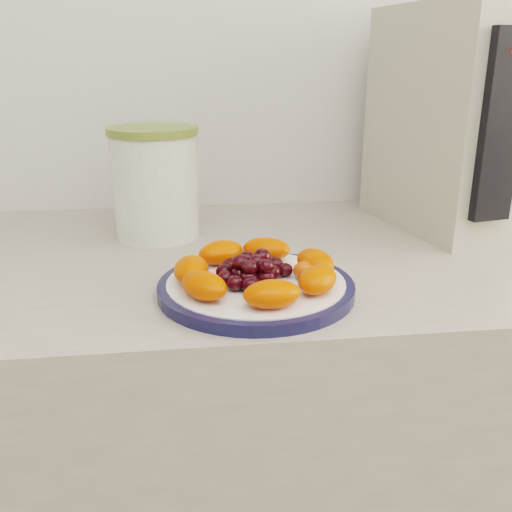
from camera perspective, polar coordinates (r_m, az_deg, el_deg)
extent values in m
cube|color=#B0A493|center=(1.12, 4.60, -21.71)|extent=(3.50, 0.60, 0.90)
cube|color=#917B50|center=(1.14, 4.55, -22.86)|extent=(3.48, 0.58, 0.84)
cylinder|color=#14173A|center=(0.72, 0.00, -3.21)|extent=(0.25, 0.25, 0.01)
cylinder|color=white|center=(0.72, 0.00, -3.13)|extent=(0.22, 0.22, 0.02)
cylinder|color=#536922|center=(0.95, -10.00, 6.86)|extent=(0.16, 0.16, 0.17)
cylinder|color=olive|center=(0.93, -10.33, 12.23)|extent=(0.17, 0.17, 0.01)
cube|color=#B9B19D|center=(1.05, 19.89, 12.69)|extent=(0.26, 0.33, 0.36)
cube|color=black|center=(0.90, 23.19, 11.73)|extent=(0.07, 0.03, 0.27)
ellipsoid|color=#EB3400|center=(0.74, 5.93, -0.59)|extent=(0.06, 0.07, 0.03)
ellipsoid|color=#EB3400|center=(0.78, 1.04, 0.71)|extent=(0.08, 0.06, 0.03)
ellipsoid|color=#EB3400|center=(0.77, -3.55, 0.37)|extent=(0.08, 0.07, 0.03)
ellipsoid|color=#EB3400|center=(0.71, -6.51, -1.36)|extent=(0.05, 0.07, 0.03)
ellipsoid|color=#EB3400|center=(0.66, -5.20, -2.97)|extent=(0.07, 0.08, 0.03)
ellipsoid|color=#EB3400|center=(0.64, 1.61, -3.81)|extent=(0.07, 0.05, 0.03)
ellipsoid|color=#EB3400|center=(0.68, 6.16, -2.34)|extent=(0.07, 0.08, 0.03)
ellipsoid|color=black|center=(0.71, 0.00, -1.79)|extent=(0.02, 0.02, 0.02)
ellipsoid|color=black|center=(0.71, 1.65, -1.68)|extent=(0.02, 0.02, 0.02)
ellipsoid|color=black|center=(0.73, 0.62, -1.23)|extent=(0.02, 0.02, 0.02)
ellipsoid|color=black|center=(0.73, -0.99, -1.33)|extent=(0.02, 0.02, 0.02)
ellipsoid|color=black|center=(0.71, -1.66, -1.80)|extent=(0.02, 0.02, 0.02)
ellipsoid|color=black|center=(0.69, -0.66, -2.28)|extent=(0.02, 0.02, 0.02)
ellipsoid|color=black|center=(0.69, 1.04, -2.19)|extent=(0.02, 0.02, 0.02)
ellipsoid|color=black|center=(0.73, 2.93, -1.39)|extent=(0.02, 0.02, 0.02)
ellipsoid|color=black|center=(0.74, 1.90, -0.86)|extent=(0.02, 0.02, 0.02)
ellipsoid|color=black|center=(0.75, 0.40, -0.66)|extent=(0.02, 0.02, 0.02)
ellipsoid|color=black|center=(0.75, -1.18, -0.80)|extent=(0.02, 0.02, 0.02)
ellipsoid|color=black|center=(0.73, -2.49, -1.00)|extent=(0.02, 0.02, 0.02)
ellipsoid|color=black|center=(0.72, -3.19, -1.59)|extent=(0.02, 0.02, 0.02)
ellipsoid|color=black|center=(0.70, -3.06, -2.24)|extent=(0.02, 0.02, 0.02)
ellipsoid|color=black|center=(0.68, -2.06, -2.72)|extent=(0.02, 0.02, 0.02)
ellipsoid|color=black|center=(0.67, -0.45, -2.94)|extent=(0.02, 0.02, 0.02)
ellipsoid|color=black|center=(0.70, 0.00, -0.63)|extent=(0.02, 0.02, 0.02)
ellipsoid|color=black|center=(0.72, 0.59, -0.12)|extent=(0.02, 0.02, 0.02)
ellipsoid|color=black|center=(0.72, -0.95, -0.22)|extent=(0.02, 0.02, 0.02)
ellipsoid|color=black|center=(0.70, -1.58, -0.69)|extent=(0.02, 0.02, 0.02)
ellipsoid|color=black|center=(0.69, -0.62, -1.15)|extent=(0.02, 0.02, 0.02)
ellipsoid|color=black|center=(0.69, 0.99, -1.08)|extent=(0.02, 0.02, 0.02)
ellipsoid|color=#E84710|center=(0.72, 4.90, -1.43)|extent=(0.03, 0.03, 0.02)
ellipsoid|color=#E84710|center=(0.73, 6.70, -1.18)|extent=(0.04, 0.03, 0.02)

